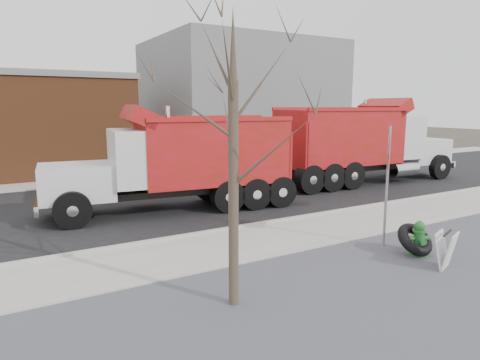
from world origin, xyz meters
TOP-DOWN VIEW (x-y plane):
  - ground at (0.00, 0.00)m, footprint 120.00×120.00m
  - gravel_verge at (0.00, -3.50)m, footprint 60.00×5.00m
  - sidewalk at (0.00, 0.25)m, footprint 60.00×2.50m
  - curb at (0.00, 1.55)m, footprint 60.00×0.15m
  - road at (0.00, 6.30)m, footprint 60.00×9.40m
  - far_sidewalk at (0.00, 12.00)m, footprint 60.00×2.00m
  - building_grey at (9.00, 18.00)m, footprint 12.00×10.00m
  - bare_tree at (-3.20, -2.60)m, footprint 3.20×3.20m
  - fire_hydrant at (1.91, -2.61)m, footprint 0.49×0.49m
  - truck_tire at (1.87, -2.53)m, footprint 0.91×0.85m
  - stop_sign at (1.71, -1.73)m, footprint 0.67×0.55m
  - sandwich_board at (1.66, -3.49)m, footprint 0.70×0.57m
  - dump_truck_red_a at (8.15, 5.43)m, footprint 9.79×3.04m
  - dump_truck_red_b at (-1.13, 4.65)m, footprint 8.53×3.38m

SIDE VIEW (x-z plane):
  - ground at x=0.00m, z-range 0.00..0.00m
  - road at x=0.00m, z-range 0.00..0.02m
  - gravel_verge at x=0.00m, z-range 0.00..0.03m
  - sidewalk at x=0.00m, z-range 0.00..0.06m
  - far_sidewalk at x=0.00m, z-range 0.00..0.06m
  - curb at x=0.00m, z-range 0.00..0.11m
  - truck_tire at x=1.87m, z-range 0.01..0.79m
  - fire_hydrant at x=1.91m, z-range -0.04..0.84m
  - sandwich_board at x=1.66m, z-range 0.03..0.87m
  - dump_truck_red_b at x=-1.13m, z-range 0.03..3.60m
  - dump_truck_red_a at x=8.15m, z-range 0.03..3.92m
  - stop_sign at x=1.71m, z-range 0.54..3.64m
  - bare_tree at x=-3.20m, z-range 0.70..5.90m
  - building_grey at x=9.00m, z-range 0.00..8.00m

